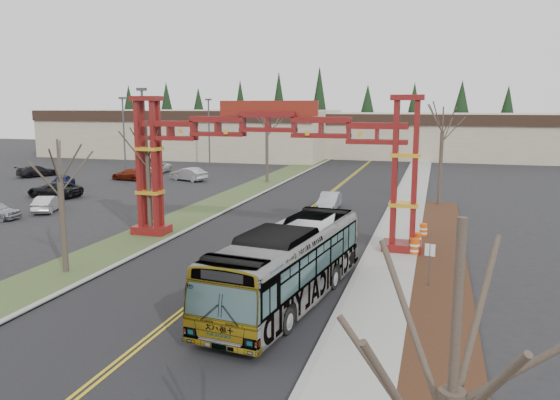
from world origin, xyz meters
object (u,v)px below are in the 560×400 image
at_px(parked_car_mid_a, 131,174).
at_px(bare_tree_median_near, 60,180).
at_px(retail_building_east, 440,135).
at_px(street_sign, 430,256).
at_px(bare_tree_right_near, 452,394).
at_px(parked_car_near_c, 54,190).
at_px(parked_car_far_a, 189,174).
at_px(bare_tree_right_far, 442,133).
at_px(parked_car_far_c, 37,171).
at_px(barrel_south, 414,247).
at_px(light_pole_near, 143,134).
at_px(barrel_mid, 417,240).
at_px(parked_car_mid_b, 64,181).
at_px(light_pole_mid, 124,129).
at_px(parked_car_near_b, 48,204).
at_px(light_pole_far, 209,127).
at_px(gateway_arch, 268,145).
at_px(transit_bus, 288,264).
at_px(parked_car_far_b, 156,168).
at_px(barrel_north, 423,231).
at_px(retail_building_west, 194,133).
at_px(bare_tree_median_mid, 147,157).
at_px(bare_tree_median_far, 267,128).
at_px(silver_sedan, 330,201).

height_order(parked_car_mid_a, bare_tree_median_near, bare_tree_median_near).
bearing_deg(retail_building_east, street_sign, -90.34).
bearing_deg(bare_tree_right_near, parked_car_mid_a, 124.77).
distance_m(parked_car_near_c, parked_car_far_a, 15.19).
xyz_separation_m(bare_tree_median_near, bare_tree_right_far, (18.00, 24.78, 1.38)).
relative_size(parked_car_far_c, barrel_south, 4.46).
relative_size(light_pole_near, barrel_mid, 10.94).
bearing_deg(parked_car_mid_b, light_pole_mid, -104.42).
xyz_separation_m(parked_car_near_b, bare_tree_right_far, (29.78, 11.51, 5.46)).
bearing_deg(light_pole_far, street_sign, -55.95).
bearing_deg(parked_car_far_a, barrel_south, 66.07).
distance_m(gateway_arch, bare_tree_median_near, 11.84).
bearing_deg(barrel_mid, gateway_arch, -171.61).
xyz_separation_m(barrel_south, barrel_mid, (0.07, 1.94, -0.06)).
distance_m(parked_car_mid_a, barrel_mid, 38.64).
bearing_deg(parked_car_near_b, parked_car_mid_b, -77.81).
bearing_deg(bare_tree_median_near, barrel_south, 25.54).
distance_m(transit_bus, barrel_mid, 11.91).
relative_size(parked_car_far_b, bare_tree_right_far, 0.60).
bearing_deg(bare_tree_right_far, bare_tree_median_near, -125.99).
distance_m(gateway_arch, light_pole_near, 21.76).
bearing_deg(parked_car_near_b, parked_car_far_b, -101.62).
distance_m(parked_car_far_b, parked_car_far_c, 13.77).
bearing_deg(light_pole_mid, street_sign, -43.39).
relative_size(barrel_mid, barrel_north, 1.00).
bearing_deg(parked_car_near_c, bare_tree_median_near, 42.35).
height_order(retail_building_west, parked_car_near_c, retail_building_west).
distance_m(bare_tree_median_mid, light_pole_near, 16.67).
bearing_deg(bare_tree_median_mid, retail_building_west, 112.12).
relative_size(parked_car_near_c, light_pole_near, 0.51).
relative_size(gateway_arch, parked_car_far_c, 3.97).
bearing_deg(gateway_arch, parked_car_near_c, 156.06).
distance_m(retail_building_west, parked_car_near_c, 43.89).
bearing_deg(parked_car_far_b, bare_tree_median_near, -72.79).
distance_m(parked_car_near_c, bare_tree_right_near, 49.59).
distance_m(parked_car_far_c, barrel_mid, 49.18).
bearing_deg(barrel_south, retail_building_east, 88.83).
bearing_deg(transit_bus, bare_tree_median_far, 116.41).
xyz_separation_m(retail_building_east, transit_bus, (-6.15, -71.43, -1.85)).
bearing_deg(bare_tree_median_mid, gateway_arch, 1.15).
distance_m(parked_car_mid_b, parked_car_far_b, 13.32).
bearing_deg(transit_bus, light_pole_mid, 136.76).
height_order(retail_building_west, barrel_mid, retail_building_west).
height_order(parked_car_mid_a, parked_car_far_c, same).
relative_size(light_pole_near, barrel_north, 10.90).
bearing_deg(retail_building_east, parked_car_far_c, -139.07).
height_order(silver_sedan, bare_tree_right_far, bare_tree_right_far).
relative_size(bare_tree_median_near, light_pole_mid, 0.72).
relative_size(bare_tree_median_near, barrel_south, 6.54).
bearing_deg(parked_car_far_a, light_pole_mid, -97.78).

